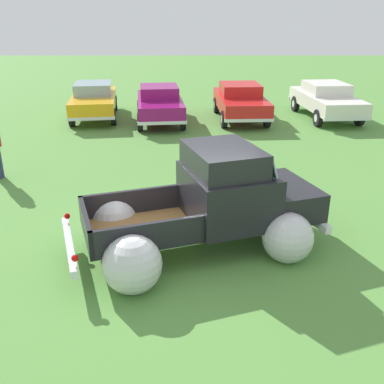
{
  "coord_description": "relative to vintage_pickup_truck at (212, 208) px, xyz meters",
  "views": [
    {
      "loc": [
        -0.04,
        -7.26,
        4.12
      ],
      "look_at": [
        0.0,
        0.93,
        0.75
      ],
      "focal_mm": 41.02,
      "sensor_mm": 36.0,
      "label": 1
    }
  ],
  "objects": [
    {
      "name": "ground_plane",
      "position": [
        -0.37,
        -0.13,
        -0.76
      ],
      "size": [
        80.0,
        80.0,
        0.0
      ],
      "primitive_type": "plane",
      "color": "#548C3D"
    },
    {
      "name": "vintage_pickup_truck",
      "position": [
        0.0,
        0.0,
        0.0
      ],
      "size": [
        4.99,
        3.82,
        1.96
      ],
      "rotation": [
        0.0,
        0.0,
        0.33
      ],
      "color": "black",
      "rests_on": "ground"
    },
    {
      "name": "show_car_0",
      "position": [
        -4.48,
        10.93,
        0.02
      ],
      "size": [
        2.39,
        4.63,
        1.43
      ],
      "rotation": [
        0.0,
        0.0,
        -1.43
      ],
      "color": "black",
      "rests_on": "ground"
    },
    {
      "name": "show_car_1",
      "position": [
        -1.7,
        10.11,
        0.02
      ],
      "size": [
        2.23,
        4.3,
        1.43
      ],
      "rotation": [
        0.0,
        0.0,
        -1.46
      ],
      "color": "black",
      "rests_on": "ground"
    },
    {
      "name": "show_car_2",
      "position": [
        1.58,
        10.65,
        0.03
      ],
      "size": [
        2.08,
        4.47,
        1.43
      ],
      "rotation": [
        0.0,
        0.0,
        -1.52
      ],
      "color": "black",
      "rests_on": "ground"
    },
    {
      "name": "show_car_3",
      "position": [
        5.18,
        10.94,
        0.03
      ],
      "size": [
        2.23,
        4.69,
        1.43
      ],
      "rotation": [
        0.0,
        0.0,
        -1.48
      ],
      "color": "black",
      "rests_on": "ground"
    },
    {
      "name": "lane_cone_0",
      "position": [
        -0.21,
        2.16,
        -0.45
      ],
      "size": [
        0.36,
        0.36,
        0.63
      ],
      "color": "black",
      "rests_on": "ground"
    }
  ]
}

